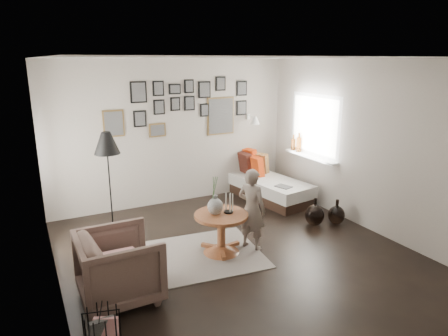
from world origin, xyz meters
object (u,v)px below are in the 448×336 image
pedestal_table (221,235)px  armchair (119,266)px  daybed (266,184)px  demijohn_small (336,215)px  child (252,209)px  demijohn_large (315,215)px  floor_lamp (107,147)px  vase (215,203)px  magazine_basket (103,331)px

pedestal_table → armchair: 1.56m
daybed → armchair: daybed is taller
demijohn_small → child: child is taller
demijohn_large → child: 1.39m
pedestal_table → armchair: bearing=-163.0°
daybed → floor_lamp: (-2.99, -0.39, 1.10)m
floor_lamp → pedestal_table: bearing=-46.4°
armchair → demijohn_large: (3.24, 0.61, -0.21)m
vase → child: 0.55m
magazine_basket → child: child is taller
floor_lamp → child: size_ratio=1.37×
daybed → demijohn_small: daybed is taller
magazine_basket → demijohn_large: (3.58, 1.36, -0.02)m
child → daybed: bearing=-67.3°
pedestal_table → floor_lamp: bearing=133.6°
pedestal_table → demijohn_large: size_ratio=1.60×
vase → pedestal_table: bearing=-14.0°
pedestal_table → armchair: armchair is taller
vase → child: bearing=-8.3°
magazine_basket → demijohn_small: bearing=17.6°
pedestal_table → demijohn_small: size_ratio=1.75×
vase → armchair: size_ratio=0.61×
daybed → demijohn_large: daybed is taller
daybed → floor_lamp: 3.21m
demijohn_large → demijohn_small: demijohn_large is taller
floor_lamp → child: floor_lamp is taller
pedestal_table → vase: size_ratio=1.40×
demijohn_large → pedestal_table: bearing=-174.9°
daybed → demijohn_small: bearing=-87.4°
magazine_basket → child: 2.57m
magazine_basket → demijohn_small: 4.12m
pedestal_table → floor_lamp: 2.06m
armchair → daybed: bearing=-57.8°
vase → armchair: vase is taller
armchair → floor_lamp: size_ratio=0.54×
floor_lamp → demijohn_large: (2.95, -1.10, -1.19)m
pedestal_table → vase: bearing=166.0°
daybed → child: 2.19m
daybed → pedestal_table: bearing=-145.7°
floor_lamp → child: bearing=-38.7°
magazine_basket → vase: bearing=35.1°
vase → magazine_basket: 2.20m
daybed → armchair: (-3.28, -2.10, 0.12)m
vase → magazine_basket: vase is taller
pedestal_table → child: 0.55m
magazine_basket → daybed: bearing=38.2°
floor_lamp → magazine_basket: 2.80m
pedestal_table → daybed: size_ratio=0.38×
pedestal_table → armchair: (-1.48, -0.45, 0.12)m
pedestal_table → demijohn_large: (1.75, 0.16, -0.09)m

